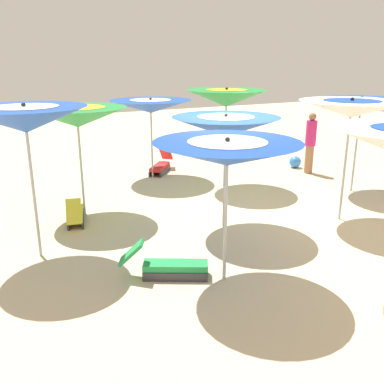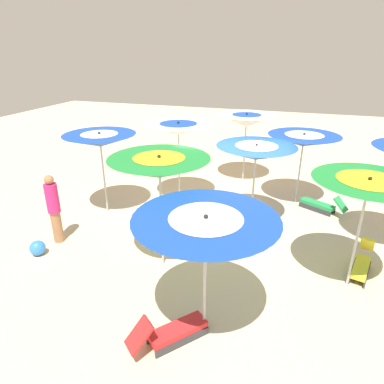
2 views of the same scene
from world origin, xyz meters
name	(u,v)px [view 1 (image 1 of 2)]	position (x,y,z in m)	size (l,w,h in m)	color
ground	(228,219)	(0.00, 0.00, -0.02)	(36.88, 36.88, 0.04)	beige
beach_umbrella_1	(351,109)	(1.12, 2.02, 2.27)	(2.00, 2.00, 2.49)	#B2B2B7
beach_umbrella_2	(361,106)	(-0.20, 3.79, 2.12)	(1.96, 1.96, 2.35)	#B2B2B7
beach_umbrella_3	(227,153)	(2.17, -1.44, 1.95)	(2.07, 2.07, 2.17)	#B2B2B7
beach_umbrella_4	(226,126)	(0.35, -0.33, 2.00)	(2.01, 2.01, 2.23)	#B2B2B7
beach_umbrella_5	(226,98)	(-2.14, 1.23, 2.25)	(2.02, 2.02, 2.51)	#B2B2B7
beach_umbrella_6	(25,119)	(0.03, -3.77, 2.30)	(1.91, 1.91, 2.56)	#B2B2B7
beach_umbrella_7	(77,117)	(-1.64, -2.60, 2.07)	(2.00, 2.00, 2.33)	#B2B2B7
beach_umbrella_8	(151,106)	(-3.71, -0.17, 1.97)	(2.20, 2.20, 2.20)	#B2B2B7
lounger_0	(169,265)	(1.71, -2.15, 0.20)	(0.91, 1.33, 0.59)	#333338
lounger_1	(161,165)	(-4.10, 0.26, 0.21)	(1.25, 1.14, 0.64)	#333338
lounger_2	(75,214)	(-1.14, -2.90, 0.21)	(1.24, 0.59, 0.66)	#333338
beachgoer_0	(310,142)	(-2.05, 4.04, 0.91)	(0.30, 0.30, 1.74)	#A3704C
beach_ball	(295,162)	(-2.71, 4.11, 0.18)	(0.36, 0.36, 0.36)	#337FE5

